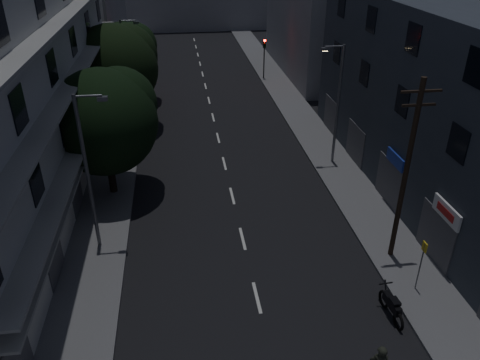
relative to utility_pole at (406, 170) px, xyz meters
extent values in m
plane|color=black|center=(-7.11, 16.50, -4.87)|extent=(160.00, 160.00, 0.00)
cube|color=#565659|center=(-14.61, 16.50, -4.79)|extent=(3.00, 90.00, 0.15)
cube|color=#565659|center=(0.39, 16.50, -4.79)|extent=(3.00, 90.00, 0.15)
cube|color=beige|center=(-7.11, -2.00, -4.86)|extent=(0.15, 2.00, 0.01)
cube|color=beige|center=(-7.11, 2.50, -4.86)|extent=(0.15, 2.00, 0.01)
cube|color=beige|center=(-7.11, 7.00, -4.86)|extent=(0.15, 2.00, 0.01)
cube|color=beige|center=(-7.11, 11.50, -4.86)|extent=(0.15, 2.00, 0.01)
cube|color=beige|center=(-7.11, 16.00, -4.86)|extent=(0.15, 2.00, 0.01)
cube|color=beige|center=(-7.11, 20.50, -4.86)|extent=(0.15, 2.00, 0.01)
cube|color=beige|center=(-7.11, 25.00, -4.86)|extent=(0.15, 2.00, 0.01)
cube|color=beige|center=(-7.11, 29.50, -4.86)|extent=(0.15, 2.00, 0.01)
cube|color=beige|center=(-7.11, 34.00, -4.86)|extent=(0.15, 2.00, 0.01)
cube|color=beige|center=(-7.11, 38.50, -4.86)|extent=(0.15, 2.00, 0.01)
cube|color=beige|center=(-7.11, 43.00, -4.86)|extent=(0.15, 2.00, 0.01)
cube|color=beige|center=(-7.11, 47.50, -4.86)|extent=(0.15, 2.00, 0.01)
cube|color=beige|center=(-7.11, 52.00, -4.86)|extent=(0.15, 2.00, 0.01)
cube|color=#AEAEA9|center=(-19.11, 9.50, 2.13)|extent=(6.00, 36.00, 14.00)
cube|color=black|center=(-16.09, -5.50, -2.87)|extent=(0.06, 1.60, 1.60)
cube|color=black|center=(-16.09, 0.50, -2.87)|extent=(0.06, 1.60, 1.60)
cube|color=black|center=(-16.09, 6.50, -2.87)|extent=(0.06, 1.60, 1.60)
cube|color=black|center=(-16.09, 12.50, -2.87)|extent=(0.06, 1.60, 1.60)
cube|color=black|center=(-16.09, 18.50, -2.87)|extent=(0.06, 1.60, 1.60)
cube|color=black|center=(-16.09, 24.50, -2.87)|extent=(0.06, 1.60, 1.60)
cube|color=black|center=(-16.09, 0.50, 0.33)|extent=(0.06, 1.60, 1.60)
cube|color=black|center=(-16.09, 6.50, 0.33)|extent=(0.06, 1.60, 1.60)
cube|color=black|center=(-16.09, 12.50, 0.33)|extent=(0.06, 1.60, 1.60)
cube|color=black|center=(-16.09, 18.50, 0.33)|extent=(0.06, 1.60, 1.60)
cube|color=black|center=(-16.09, 24.50, 0.33)|extent=(0.06, 1.60, 1.60)
cube|color=black|center=(-16.09, 0.50, 3.53)|extent=(0.06, 1.60, 1.60)
cube|color=black|center=(-16.09, 6.50, 3.53)|extent=(0.06, 1.60, 1.60)
cube|color=black|center=(-16.09, 12.50, 3.53)|extent=(0.06, 1.60, 1.60)
cube|color=black|center=(-16.09, 18.50, 3.53)|extent=(0.06, 1.60, 1.60)
cube|color=black|center=(-16.09, 24.50, 3.53)|extent=(0.06, 1.60, 1.60)
cube|color=gray|center=(-15.61, 9.50, -0.87)|extent=(1.00, 32.40, 0.12)
cube|color=gray|center=(-15.61, 9.50, 2.33)|extent=(1.00, 32.40, 0.12)
cube|color=gray|center=(-15.61, 9.50, 5.53)|extent=(1.00, 32.40, 0.12)
cube|color=gray|center=(-15.71, 9.50, -1.77)|extent=(0.80, 32.40, 0.12)
cube|color=#424247|center=(-16.08, 0.50, -3.47)|extent=(0.06, 2.40, 2.40)
cube|color=#424247|center=(-16.08, 6.50, -3.47)|extent=(0.06, 2.40, 2.40)
cube|color=#424247|center=(-16.08, 12.50, -3.47)|extent=(0.06, 2.40, 2.40)
cube|color=#424247|center=(-16.08, 18.50, -3.47)|extent=(0.06, 2.40, 2.40)
cube|color=#424247|center=(-16.08, 24.50, -3.47)|extent=(0.06, 2.40, 2.40)
cube|color=#292F37|center=(4.89, 5.50, 0.63)|extent=(6.00, 28.00, 11.00)
cube|color=black|center=(1.87, -0.50, 1.43)|extent=(0.06, 1.40, 1.50)
cube|color=black|center=(1.87, 5.00, 1.43)|extent=(0.06, 1.40, 1.50)
cube|color=black|center=(1.87, 10.50, 1.43)|extent=(0.06, 1.40, 1.50)
cube|color=black|center=(1.87, 16.00, 1.43)|extent=(0.06, 1.40, 1.50)
cube|color=black|center=(1.87, -0.50, 4.73)|extent=(0.06, 1.40, 1.50)
cube|color=black|center=(1.87, 5.00, 4.73)|extent=(0.06, 1.40, 1.50)
cube|color=black|center=(1.87, 10.50, 4.73)|extent=(0.06, 1.40, 1.50)
cube|color=black|center=(1.87, 16.00, 4.73)|extent=(0.06, 1.40, 1.50)
cube|color=#424247|center=(1.86, -0.50, -3.47)|extent=(0.06, 3.00, 2.60)
cube|color=#424247|center=(1.86, 5.00, -3.47)|extent=(0.06, 3.00, 2.60)
cube|color=#424247|center=(1.86, 10.50, -3.47)|extent=(0.06, 3.00, 2.60)
cube|color=#424247|center=(1.86, 16.00, -3.47)|extent=(0.06, 3.00, 2.60)
cube|color=silver|center=(1.79, -1.00, -1.77)|extent=(0.12, 2.20, 0.80)
cube|color=#B21414|center=(1.71, -1.00, -1.77)|extent=(0.02, 1.40, 0.36)
cube|color=navy|center=(1.79, 4.50, -1.77)|extent=(0.12, 2.00, 0.70)
cube|color=slate|center=(4.89, 33.50, 1.63)|extent=(6.00, 20.00, 13.00)
cylinder|color=black|center=(-14.32, 8.35, -2.65)|extent=(0.44, 0.44, 4.13)
sphere|color=black|center=(-14.32, 8.35, -0.18)|extent=(6.19, 6.19, 6.19)
sphere|color=black|center=(-13.39, 9.13, 0.60)|extent=(4.33, 4.33, 4.33)
sphere|color=black|center=(-15.09, 7.73, 0.29)|extent=(4.02, 4.02, 4.02)
cylinder|color=black|center=(-14.68, 18.66, -2.51)|extent=(0.44, 0.44, 4.42)
sphere|color=black|center=(-14.68, 18.66, 0.14)|extent=(6.65, 6.65, 6.65)
sphere|color=black|center=(-13.68, 19.49, 0.98)|extent=(4.66, 4.66, 4.66)
sphere|color=black|center=(-15.51, 17.99, 0.64)|extent=(4.33, 4.33, 4.33)
cylinder|color=black|center=(-14.44, 25.28, -2.78)|extent=(0.44, 0.44, 3.87)
sphere|color=black|center=(-14.44, 25.28, -0.46)|extent=(5.78, 5.78, 5.78)
sphere|color=black|center=(-13.58, 26.01, 0.26)|extent=(4.04, 4.04, 4.04)
sphere|color=black|center=(-15.17, 24.71, -0.03)|extent=(3.75, 3.75, 3.75)
cylinder|color=black|center=(-0.72, 31.07, -3.12)|extent=(0.12, 0.12, 3.20)
cube|color=black|center=(-0.72, 31.07, -1.07)|extent=(0.28, 0.22, 0.90)
sphere|color=#FF0C05|center=(-0.72, 30.92, -0.74)|extent=(0.22, 0.22, 0.22)
sphere|color=#3F330C|center=(-0.72, 30.92, -1.04)|extent=(0.22, 0.22, 0.22)
sphere|color=black|center=(-0.72, 30.92, -1.34)|extent=(0.22, 0.22, 0.22)
cylinder|color=black|center=(-13.59, 31.03, -3.12)|extent=(0.12, 0.12, 3.20)
cube|color=black|center=(-13.59, 31.03, -1.07)|extent=(0.28, 0.22, 0.90)
sphere|color=#FF0C05|center=(-13.59, 30.88, -0.74)|extent=(0.22, 0.22, 0.22)
sphere|color=#3F330C|center=(-13.59, 30.88, -1.04)|extent=(0.22, 0.22, 0.22)
sphere|color=black|center=(-13.59, 30.88, -1.34)|extent=(0.22, 0.22, 0.22)
cylinder|color=#58595F|center=(-14.51, 2.84, -0.72)|extent=(0.18, 0.18, 8.00)
cylinder|color=#58595F|center=(-13.91, 2.84, 3.18)|extent=(1.20, 0.10, 0.10)
cube|color=#58595F|center=(-13.31, 2.84, 3.03)|extent=(0.45, 0.25, 0.18)
cube|color=#4C4C4C|center=(-13.31, 2.84, 2.93)|extent=(0.35, 0.18, 0.04)
cylinder|color=slate|center=(0.35, 10.55, -0.72)|extent=(0.18, 0.18, 8.00)
cylinder|color=slate|center=(-0.25, 10.55, 3.18)|extent=(1.20, 0.10, 0.10)
cube|color=slate|center=(-0.85, 10.55, 3.03)|extent=(0.45, 0.25, 0.18)
cube|color=#FFD88C|center=(-0.85, 10.55, 2.93)|extent=(0.35, 0.18, 0.04)
cylinder|color=#515458|center=(-14.08, 21.30, -0.72)|extent=(0.18, 0.18, 8.00)
cylinder|color=#515458|center=(-13.48, 21.30, 3.18)|extent=(1.20, 0.10, 0.10)
cube|color=#515458|center=(-12.88, 21.30, 3.03)|extent=(0.45, 0.25, 0.18)
cube|color=#4C4C4C|center=(-12.88, 21.30, 2.93)|extent=(0.35, 0.18, 0.04)
cylinder|color=black|center=(0.00, 0.00, -0.22)|extent=(0.24, 0.24, 9.00)
cube|color=black|center=(0.00, 0.00, 3.68)|extent=(1.80, 0.10, 0.10)
cube|color=black|center=(0.00, 0.00, 3.08)|extent=(1.50, 0.10, 0.10)
cylinder|color=#595B60|center=(0.06, -2.54, -3.47)|extent=(0.06, 0.06, 2.50)
cube|color=yellow|center=(0.06, -2.54, -2.42)|extent=(0.05, 0.35, 0.45)
torus|color=black|center=(-1.67, -4.53, -4.53)|extent=(0.16, 0.79, 0.79)
torus|color=black|center=(-1.74, -3.21, -4.53)|extent=(0.16, 0.79, 0.79)
cube|color=black|center=(-1.71, -3.87, -4.18)|extent=(0.34, 1.23, 0.39)
cube|color=black|center=(-1.70, -4.04, -3.89)|extent=(0.36, 0.52, 0.11)
cylinder|color=black|center=(-1.74, -3.26, -4.04)|extent=(0.09, 0.48, 0.93)
cube|color=black|center=(-1.75, -3.15, -3.70)|extent=(0.61, 0.08, 0.04)
camera|label=1|loc=(-10.02, -17.53, 9.72)|focal=35.00mm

